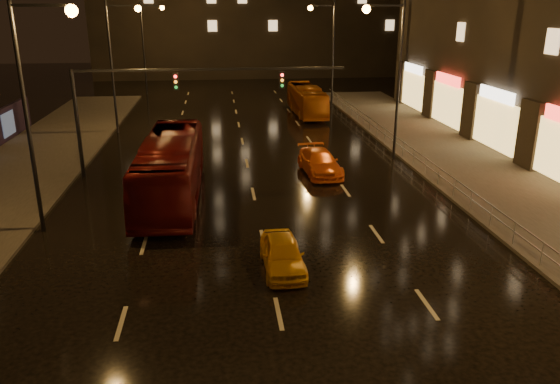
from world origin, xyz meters
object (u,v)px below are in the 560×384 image
at_px(bus_curb, 307,100).
at_px(bus_red, 171,168).
at_px(taxi_far, 320,162).
at_px(taxi_near, 283,254).

bearing_deg(bus_curb, bus_red, -116.93).
xyz_separation_m(bus_red, taxi_far, (8.39, 3.46, -0.94)).
distance_m(bus_curb, taxi_far, 18.77).
distance_m(bus_curb, taxi_near, 31.36).
relative_size(taxi_near, taxi_far, 0.78).
distance_m(bus_red, taxi_far, 9.12).
relative_size(bus_red, bus_curb, 1.23).
xyz_separation_m(bus_red, taxi_near, (4.71, -8.71, -0.99)).
xyz_separation_m(bus_curb, taxi_near, (-5.90, -30.79, -0.68)).
relative_size(bus_red, taxi_far, 2.45).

